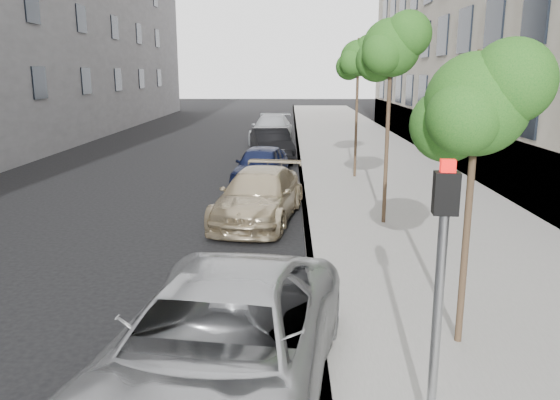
{
  "coord_description": "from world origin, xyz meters",
  "views": [
    {
      "loc": [
        0.72,
        -5.85,
        3.97
      ],
      "look_at": [
        0.54,
        4.68,
        1.5
      ],
      "focal_mm": 35.0,
      "sensor_mm": 36.0,
      "label": 1
    }
  ],
  "objects_px": {
    "tree_near": "(479,104)",
    "sedan_blue": "(261,165)",
    "minivan": "(219,349)",
    "signal_pole": "(441,271)",
    "tree_far": "(359,58)",
    "suv": "(259,196)",
    "tree_mid": "(392,48)",
    "sedan_black": "(271,145)",
    "sedan_rear": "(272,129)"
  },
  "relations": [
    {
      "from": "minivan",
      "to": "signal_pole",
      "type": "bearing_deg",
      "value": -7.69
    },
    {
      "from": "tree_far",
      "to": "tree_near",
      "type": "bearing_deg",
      "value": -90.0
    },
    {
      "from": "tree_near",
      "to": "sedan_blue",
      "type": "xyz_separation_m",
      "value": [
        -3.53,
        12.16,
        -2.87
      ]
    },
    {
      "from": "suv",
      "to": "sedan_blue",
      "type": "bearing_deg",
      "value": 101.96
    },
    {
      "from": "tree_mid",
      "to": "sedan_rear",
      "type": "height_order",
      "value": "tree_mid"
    },
    {
      "from": "signal_pole",
      "to": "tree_mid",
      "type": "bearing_deg",
      "value": 89.09
    },
    {
      "from": "tree_mid",
      "to": "sedan_black",
      "type": "relative_size",
      "value": 1.18
    },
    {
      "from": "suv",
      "to": "sedan_black",
      "type": "distance_m",
      "value": 10.39
    },
    {
      "from": "tree_near",
      "to": "sedan_black",
      "type": "bearing_deg",
      "value": 100.75
    },
    {
      "from": "signal_pole",
      "to": "sedan_blue",
      "type": "height_order",
      "value": "signal_pole"
    },
    {
      "from": "sedan_blue",
      "to": "sedan_black",
      "type": "bearing_deg",
      "value": 95.62
    },
    {
      "from": "minivan",
      "to": "sedan_blue",
      "type": "xyz_separation_m",
      "value": [
        -0.2,
        13.66,
        -0.09
      ]
    },
    {
      "from": "tree_far",
      "to": "sedan_black",
      "type": "distance_m",
      "value": 6.74
    },
    {
      "from": "tree_mid",
      "to": "tree_far",
      "type": "relative_size",
      "value": 1.03
    },
    {
      "from": "sedan_rear",
      "to": "signal_pole",
      "type": "bearing_deg",
      "value": -80.86
    },
    {
      "from": "tree_near",
      "to": "signal_pole",
      "type": "height_order",
      "value": "tree_near"
    },
    {
      "from": "signal_pole",
      "to": "sedan_black",
      "type": "xyz_separation_m",
      "value": [
        -2.34,
        19.69,
        -1.29
      ]
    },
    {
      "from": "signal_pole",
      "to": "suv",
      "type": "bearing_deg",
      "value": 109.71
    },
    {
      "from": "sedan_blue",
      "to": "sedan_black",
      "type": "xyz_separation_m",
      "value": [
        0.2,
        5.36,
        0.04
      ]
    },
    {
      "from": "tree_far",
      "to": "sedan_blue",
      "type": "bearing_deg",
      "value": -166.6
    },
    {
      "from": "tree_mid",
      "to": "minivan",
      "type": "relative_size",
      "value": 0.94
    },
    {
      "from": "tree_mid",
      "to": "tree_far",
      "type": "bearing_deg",
      "value": 90.0
    },
    {
      "from": "suv",
      "to": "sedan_rear",
      "type": "distance_m",
      "value": 17.2
    },
    {
      "from": "minivan",
      "to": "sedan_black",
      "type": "bearing_deg",
      "value": 98.24
    },
    {
      "from": "tree_far",
      "to": "sedan_rear",
      "type": "distance_m",
      "value": 12.43
    },
    {
      "from": "tree_near",
      "to": "sedan_rear",
      "type": "distance_m",
      "value": 24.74
    },
    {
      "from": "signal_pole",
      "to": "tree_far",
      "type": "bearing_deg",
      "value": 91.87
    },
    {
      "from": "tree_near",
      "to": "tree_far",
      "type": "relative_size",
      "value": 0.83
    },
    {
      "from": "tree_mid",
      "to": "sedan_black",
      "type": "distance_m",
      "value": 12.13
    },
    {
      "from": "minivan",
      "to": "tree_near",
      "type": "bearing_deg",
      "value": 32.54
    },
    {
      "from": "tree_far",
      "to": "suv",
      "type": "relative_size",
      "value": 1.08
    },
    {
      "from": "minivan",
      "to": "sedan_rear",
      "type": "height_order",
      "value": "sedan_rear"
    },
    {
      "from": "minivan",
      "to": "sedan_blue",
      "type": "height_order",
      "value": "minivan"
    },
    {
      "from": "tree_mid",
      "to": "sedan_rear",
      "type": "xyz_separation_m",
      "value": [
        -3.53,
        17.83,
        -3.77
      ]
    },
    {
      "from": "tree_near",
      "to": "sedan_blue",
      "type": "bearing_deg",
      "value": 106.19
    },
    {
      "from": "minivan",
      "to": "tree_far",
      "type": "bearing_deg",
      "value": 85.32
    },
    {
      "from": "tree_far",
      "to": "minivan",
      "type": "height_order",
      "value": "tree_far"
    },
    {
      "from": "tree_far",
      "to": "sedan_blue",
      "type": "xyz_separation_m",
      "value": [
        -3.53,
        -0.84,
        -3.77
      ]
    },
    {
      "from": "tree_far",
      "to": "sedan_blue",
      "type": "relative_size",
      "value": 1.26
    },
    {
      "from": "tree_near",
      "to": "tree_far",
      "type": "distance_m",
      "value": 13.03
    },
    {
      "from": "suv",
      "to": "sedan_blue",
      "type": "relative_size",
      "value": 1.17
    },
    {
      "from": "tree_near",
      "to": "minivan",
      "type": "bearing_deg",
      "value": -155.69
    },
    {
      "from": "tree_far",
      "to": "sedan_rear",
      "type": "bearing_deg",
      "value": 107.28
    },
    {
      "from": "minivan",
      "to": "sedan_black",
      "type": "relative_size",
      "value": 1.25
    },
    {
      "from": "tree_near",
      "to": "sedan_blue",
      "type": "height_order",
      "value": "tree_near"
    },
    {
      "from": "tree_near",
      "to": "sedan_rear",
      "type": "xyz_separation_m",
      "value": [
        -3.53,
        24.33,
        -2.78
      ]
    },
    {
      "from": "tree_near",
      "to": "sedan_rear",
      "type": "height_order",
      "value": "tree_near"
    },
    {
      "from": "tree_far",
      "to": "minivan",
      "type": "bearing_deg",
      "value": -102.92
    },
    {
      "from": "tree_mid",
      "to": "tree_far",
      "type": "distance_m",
      "value": 6.5
    },
    {
      "from": "sedan_blue",
      "to": "sedan_black",
      "type": "height_order",
      "value": "sedan_black"
    }
  ]
}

